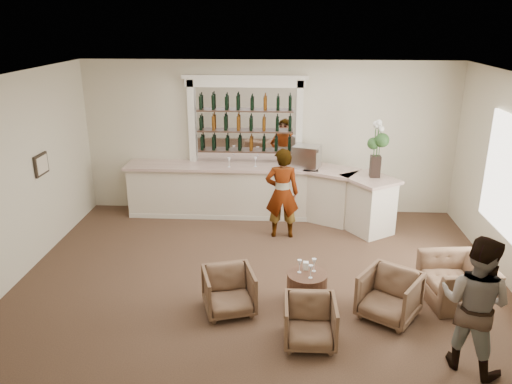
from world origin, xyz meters
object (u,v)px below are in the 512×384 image
(bar_counter, at_px, (260,192))
(armchair_far, at_px, (457,281))
(armchair_right, at_px, (389,296))
(guest, at_px, (475,304))
(espresso_machine, at_px, (307,157))
(flower_vase, at_px, (377,145))
(armchair_left, at_px, (229,291))
(cocktail_table, at_px, (307,288))
(sommelier, at_px, (282,193))
(armchair_center, at_px, (310,322))

(bar_counter, height_order, armchair_far, bar_counter)
(armchair_right, bearing_deg, guest, -18.85)
(espresso_machine, bearing_deg, guest, -50.08)
(bar_counter, distance_m, flower_vase, 2.65)
(bar_counter, height_order, espresso_machine, espresso_machine)
(guest, bearing_deg, armchair_left, 20.28)
(bar_counter, xyz_separation_m, flower_vase, (2.30, -0.54, 1.21))
(flower_vase, bearing_deg, armchair_left, -128.95)
(cocktail_table, xyz_separation_m, sommelier, (-0.41, 2.46, 0.65))
(flower_vase, bearing_deg, armchair_far, -72.04)
(cocktail_table, bearing_deg, armchair_far, 4.99)
(espresso_machine, bearing_deg, armchair_center, -72.35)
(armchair_left, xyz_separation_m, armchair_center, (1.15, -0.70, -0.01))
(guest, bearing_deg, cocktail_table, 4.47)
(armchair_center, height_order, armchair_far, armchair_far)
(bar_counter, height_order, armchair_center, bar_counter)
(armchair_right, height_order, armchair_far, armchair_right)
(sommelier, bearing_deg, cocktail_table, 96.71)
(guest, height_order, armchair_right, guest)
(armchair_far, relative_size, flower_vase, 0.91)
(cocktail_table, bearing_deg, guest, -34.26)
(flower_vase, bearing_deg, bar_counter, 166.85)
(guest, xyz_separation_m, armchair_right, (-0.78, 1.01, -0.53))
(guest, height_order, armchair_left, guest)
(bar_counter, relative_size, armchair_far, 5.56)
(bar_counter, bearing_deg, guest, -59.09)
(cocktail_table, bearing_deg, armchair_right, -14.85)
(flower_vase, bearing_deg, cocktail_table, -116.09)
(armchair_left, distance_m, armchair_center, 1.35)
(flower_vase, bearing_deg, armchair_right, -94.35)
(armchair_right, relative_size, espresso_machine, 1.47)
(armchair_right, relative_size, armchair_far, 0.75)
(cocktail_table, distance_m, armchair_center, 0.99)
(armchair_center, xyz_separation_m, armchair_right, (1.16, 0.68, 0.03))
(cocktail_table, xyz_separation_m, armchair_center, (0.00, -0.99, 0.07))
(guest, relative_size, flower_vase, 1.55)
(sommelier, relative_size, armchair_far, 1.75)
(cocktail_table, relative_size, flower_vase, 0.54)
(guest, distance_m, armchair_left, 3.30)
(guest, distance_m, armchair_far, 1.65)
(armchair_center, bearing_deg, cocktail_table, 89.44)
(armchair_right, bearing_deg, sommelier, 153.36)
(armchair_center, relative_size, espresso_machine, 1.34)
(armchair_left, bearing_deg, flower_vase, 33.98)
(cocktail_table, height_order, espresso_machine, espresso_machine)
(sommelier, bearing_deg, armchair_center, 94.08)
(armchair_left, bearing_deg, espresso_machine, 54.65)
(cocktail_table, distance_m, armchair_right, 1.21)
(sommelier, xyz_separation_m, armchair_far, (2.68, -2.26, -0.56))
(bar_counter, bearing_deg, espresso_machine, 2.82)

